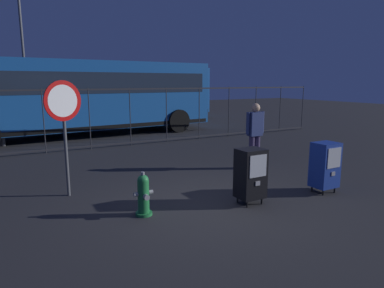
% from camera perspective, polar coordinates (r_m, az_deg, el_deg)
% --- Properties ---
extents(ground_plane, '(60.00, 60.00, 0.00)m').
position_cam_1_polar(ground_plane, '(6.31, 2.96, -10.05)').
color(ground_plane, '#262628').
extents(fire_hydrant, '(0.33, 0.32, 0.75)m').
position_cam_1_polar(fire_hydrant, '(5.77, -8.13, -8.44)').
color(fire_hydrant, '#1E7238').
rests_on(fire_hydrant, ground_plane).
extents(newspaper_box_primary, '(0.48, 0.42, 1.02)m').
position_cam_1_polar(newspaper_box_primary, '(7.30, 21.36, -3.26)').
color(newspaper_box_primary, black).
rests_on(newspaper_box_primary, ground_plane).
extents(newspaper_box_secondary, '(0.48, 0.42, 1.02)m').
position_cam_1_polar(newspaper_box_secondary, '(6.27, 9.76, -4.86)').
color(newspaper_box_secondary, black).
rests_on(newspaper_box_secondary, ground_plane).
extents(stop_sign, '(0.71, 0.31, 2.23)m').
position_cam_1_polar(stop_sign, '(6.86, -20.67, 4.68)').
color(stop_sign, '#4C4F54').
rests_on(stop_sign, ground_plane).
extents(pedestrian, '(0.55, 0.22, 1.67)m').
position_cam_1_polar(pedestrian, '(8.78, 10.48, 2.00)').
color(pedestrian, '#382D51').
rests_on(pedestrian, ground_plane).
extents(fence_barrier, '(18.03, 0.04, 2.00)m').
position_cam_1_polar(fence_barrier, '(11.81, -13.50, 4.37)').
color(fence_barrier, '#2D2D33').
rests_on(fence_barrier, ground_plane).
extents(bus_near, '(10.64, 3.30, 3.00)m').
position_cam_1_polar(bus_near, '(14.64, -17.52, 8.00)').
color(bus_near, '#19519E').
rests_on(bus_near, ground_plane).
extents(bus_far, '(10.67, 3.46, 3.00)m').
position_cam_1_polar(bus_far, '(19.64, -11.82, 8.75)').
color(bus_far, '#19519E').
rests_on(bus_far, ground_plane).
extents(street_light_near_right, '(0.32, 0.32, 7.53)m').
position_cam_1_polar(street_light_near_right, '(21.07, -26.52, 15.16)').
color(street_light_near_right, '#4C4F54').
rests_on(street_light_near_right, ground_plane).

